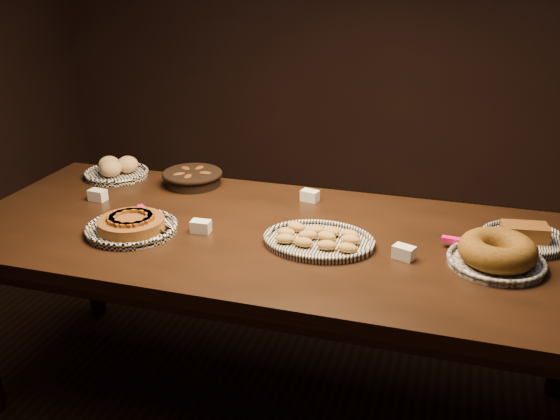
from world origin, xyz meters
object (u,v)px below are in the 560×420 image
(apple_tart_plate, at_px, (132,226))
(madeleine_platter, at_px, (319,240))
(bundt_cake_plate, at_px, (497,254))
(buffet_table, at_px, (280,251))

(apple_tart_plate, relative_size, madeleine_platter, 0.87)
(madeleine_platter, height_order, bundt_cake_plate, bundt_cake_plate)
(buffet_table, relative_size, bundt_cake_plate, 7.11)
(buffet_table, relative_size, madeleine_platter, 6.19)
(buffet_table, xyz_separation_m, apple_tart_plate, (-0.52, -0.14, 0.10))
(apple_tart_plate, bearing_deg, madeleine_platter, -1.32)
(buffet_table, height_order, apple_tart_plate, apple_tart_plate)
(buffet_table, xyz_separation_m, madeleine_platter, (0.16, -0.05, 0.09))
(apple_tart_plate, bearing_deg, buffet_table, 5.93)
(apple_tart_plate, relative_size, bundt_cake_plate, 1.00)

